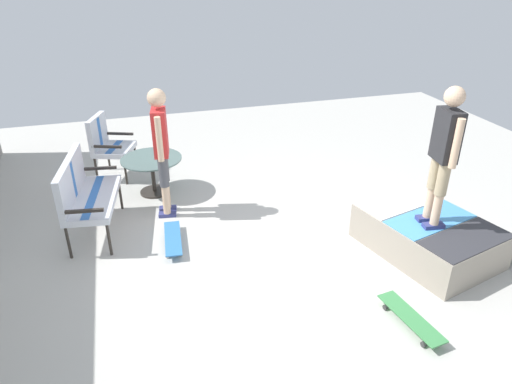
{
  "coord_description": "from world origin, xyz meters",
  "views": [
    {
      "loc": [
        -4.44,
        1.68,
        3.27
      ],
      "look_at": [
        0.36,
        0.26,
        0.7
      ],
      "focal_mm": 32.59,
      "sensor_mm": 36.0,
      "label": 1
    }
  ],
  "objects": [
    {
      "name": "patio_table",
      "position": [
        2.1,
        1.37,
        0.4
      ],
      "size": [
        0.9,
        0.9,
        0.57
      ],
      "color": "#2D2823",
      "rests_on": "ground_plane"
    },
    {
      "name": "ground_plane",
      "position": [
        0.0,
        0.0,
        -0.05
      ],
      "size": [
        12.0,
        12.0,
        0.1
      ],
      "primitive_type": "cube",
      "color": "beige"
    },
    {
      "name": "skateboard_spare",
      "position": [
        -1.53,
        -0.77,
        0.08
      ],
      "size": [
        0.82,
        0.3,
        0.1
      ],
      "color": "#3F8C4C",
      "rests_on": "ground_plane"
    },
    {
      "name": "skate_ramp",
      "position": [
        -0.45,
        -1.7,
        0.23
      ],
      "size": [
        1.88,
        2.03,
        0.46
      ],
      "color": "gray",
      "rests_on": "ground_plane"
    },
    {
      "name": "patio_bench",
      "position": [
        1.19,
        2.3,
        0.62
      ],
      "size": [
        1.32,
        0.73,
        1.02
      ],
      "color": "#2D2823",
      "rests_on": "ground_plane"
    },
    {
      "name": "person_watching",
      "position": [
        1.4,
        1.25,
        1.05
      ],
      "size": [
        0.47,
        0.28,
        1.78
      ],
      "color": "navy",
      "rests_on": "ground_plane"
    },
    {
      "name": "skateboard_by_bench",
      "position": [
        0.58,
        1.28,
        0.08
      ],
      "size": [
        0.82,
        0.27,
        0.1
      ],
      "color": "#3372B2",
      "rests_on": "ground_plane"
    },
    {
      "name": "patio_chair_near_house",
      "position": [
        2.9,
        1.99,
        0.61
      ],
      "size": [
        0.77,
        0.73,
        1.02
      ],
      "color": "#2D2823",
      "rests_on": "ground_plane"
    },
    {
      "name": "person_skater",
      "position": [
        -0.55,
        -1.59,
        1.4
      ],
      "size": [
        0.48,
        0.28,
        1.62
      ],
      "color": "navy",
      "rests_on": "skate_ramp"
    }
  ]
}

